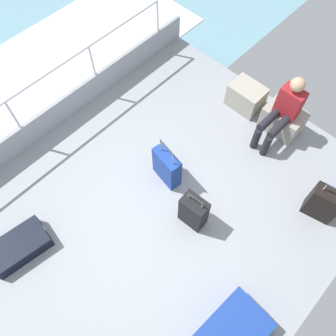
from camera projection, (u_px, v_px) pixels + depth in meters
ground_plane at (166, 206)px, 4.89m from camera, size 4.40×5.20×0.06m
gunwale_port at (64, 109)px, 5.41m from camera, size 0.06×5.20×0.45m
railing_port at (53, 84)px, 4.92m from camera, size 0.04×4.20×1.02m
sea_wake at (22, 86)px, 6.38m from camera, size 12.00×12.00×0.01m
cargo_crate_0 at (246, 97)px, 5.55m from camera, size 0.57×0.39×0.42m
cargo_crate_1 at (283, 120)px, 5.33m from camera, size 0.62×0.41×0.41m
passenger_seated at (283, 111)px, 4.93m from camera, size 0.34×0.66×1.11m
suitcase_0 at (194, 211)px, 4.51m from camera, size 0.36×0.23×0.69m
suitcase_1 at (167, 167)px, 4.84m from camera, size 0.46×0.25×0.79m
suitcase_2 at (323, 203)px, 4.57m from camera, size 0.43×0.29×0.71m
suitcase_3 at (232, 333)px, 3.96m from camera, size 0.62×0.84×0.26m
suitcase_4 at (19, 247)px, 4.48m from camera, size 0.53×0.79×0.20m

